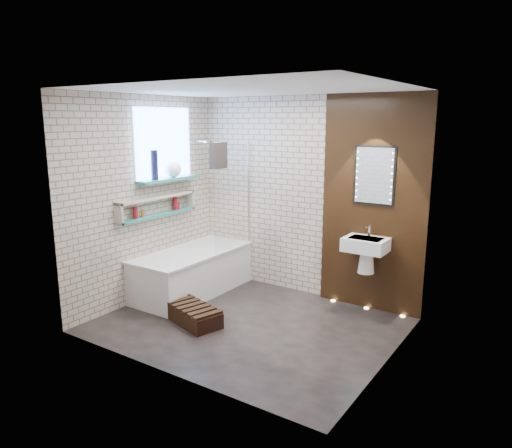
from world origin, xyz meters
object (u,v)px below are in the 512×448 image
Objects in this scene: washbasin at (366,249)px; walnut_step at (191,314)px; bathtub at (193,272)px; led_mirror at (374,176)px; bath_screen at (232,197)px.

washbasin is 0.73× the size of walnut_step.
bathtub is at bearing 129.80° from walnut_step.
washbasin is 0.83× the size of led_mirror.
washbasin is at bearing 16.01° from bathtub.
bathtub is 2.18× the size of walnut_step.
bathtub is at bearing -163.99° from washbasin.
bath_screen is 2.41× the size of washbasin.
led_mirror is 0.88× the size of walnut_step.
walnut_step is (0.27, -1.19, -1.19)m from bath_screen.
washbasin is at bearing 41.56° from walnut_step.
led_mirror is (2.17, 0.78, 1.36)m from bathtub.
bathtub is 2.32m from washbasin.
bathtub is at bearing -160.22° from led_mirror.
bath_screen is (0.35, 0.44, 0.99)m from bathtub.
bath_screen is at bearing 51.10° from bathtub.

